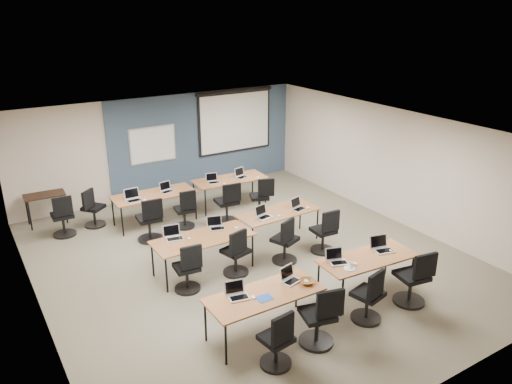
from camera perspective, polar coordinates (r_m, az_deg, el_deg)
floor at (r=10.39m, az=-0.72°, el=-7.61°), size 8.00×9.00×0.02m
ceiling at (r=9.42m, az=-0.79°, el=7.02°), size 8.00×9.00×0.02m
wall_back at (r=13.68m, az=-10.63°, el=5.17°), size 8.00×0.04×2.70m
wall_front at (r=6.80m, az=19.83°, el=-12.38°), size 8.00×0.04×2.70m
wall_left at (r=8.64m, az=-24.19°, el=-5.71°), size 0.04×9.00×2.70m
wall_right at (r=12.27m, az=15.45°, el=2.97°), size 0.04×9.00×2.70m
blue_accent_panel at (r=14.14m, az=-5.86°, el=5.92°), size 5.50×0.04×2.70m
whiteboard at (r=13.49m, az=-11.72°, el=5.31°), size 1.28×0.03×0.98m
projector_screen at (r=14.39m, az=-2.40°, el=8.46°), size 2.40×0.10×1.82m
training_table_front_left at (r=7.89m, az=0.97°, el=-11.81°), size 1.85×0.77×0.73m
training_table_front_right at (r=9.12m, az=12.62°, el=-7.55°), size 1.80×0.75×0.73m
training_table_mid_left at (r=9.67m, az=-6.09°, el=-5.42°), size 1.94×0.81×0.73m
training_table_mid_right at (r=10.79m, az=2.54°, el=-2.48°), size 1.81×0.75×0.73m
training_table_back_left at (r=12.02m, az=-11.58°, el=-0.41°), size 1.93×0.81×0.73m
training_table_back_right at (r=12.82m, az=-2.99°, el=1.34°), size 1.88×0.78×0.73m
laptop_0 at (r=7.76m, az=-2.19°, el=-11.49°), size 0.31×0.27×0.24m
mouse_0 at (r=7.76m, az=-0.30°, el=-11.94°), size 0.07×0.11×0.03m
task_chair_0 at (r=7.42m, az=2.49°, el=-16.98°), size 0.47×0.47×0.96m
laptop_1 at (r=8.18m, az=3.86°, el=-9.72°), size 0.30×0.26×0.23m
mouse_1 at (r=8.20m, az=5.77°, el=-10.08°), size 0.08×0.11×0.04m
task_chair_1 at (r=7.87m, az=7.33°, el=-14.41°), size 0.54×0.54×1.02m
laptop_2 at (r=8.81m, az=9.22°, el=-7.58°), size 0.31×0.27×0.24m
mouse_2 at (r=8.83m, az=11.24°, el=-8.02°), size 0.09×0.12×0.04m
task_chair_2 at (r=8.52m, az=12.80°, el=-11.92°), size 0.51×0.51×0.99m
laptop_3 at (r=9.39m, az=14.18°, el=-6.10°), size 0.35×0.30×0.26m
mouse_3 at (r=9.40m, az=15.14°, el=-6.51°), size 0.09×0.11×0.04m
task_chair_3 at (r=9.16m, az=17.59°, el=-9.78°), size 0.55×0.55×1.03m
laptop_4 at (r=9.67m, az=-9.44°, el=-4.92°), size 0.33×0.28×0.25m
mouse_4 at (r=9.62m, az=-7.67°, el=-5.28°), size 0.07×0.10×0.03m
task_chair_4 at (r=9.20m, az=-7.76°, el=-9.01°), size 0.48×0.48×0.97m
laptop_5 at (r=9.99m, az=-4.59°, el=-3.83°), size 0.31×0.26×0.24m
mouse_5 at (r=9.98m, az=-2.28°, el=-4.10°), size 0.08×0.11×0.04m
task_chair_5 at (r=9.63m, az=-2.27°, el=-7.31°), size 0.50×0.50×0.98m
laptop_6 at (r=10.48m, az=0.78°, el=-2.56°), size 0.31×0.27×0.24m
mouse_6 at (r=10.54m, az=2.62°, el=-2.73°), size 0.06×0.10×0.03m
task_chair_6 at (r=10.08m, az=3.37°, el=-5.96°), size 0.54×0.51×0.99m
laptop_7 at (r=10.92m, az=4.80°, el=-1.65°), size 0.32×0.27×0.24m
mouse_7 at (r=11.02m, az=5.95°, el=-1.75°), size 0.07×0.11×0.04m
task_chair_7 at (r=10.56m, az=7.87°, el=-4.85°), size 0.50×0.50×0.99m
laptop_8 at (r=11.70m, az=-13.87°, el=-0.62°), size 0.35×0.30×0.26m
mouse_8 at (r=11.64m, az=-12.58°, el=-0.90°), size 0.09×0.12×0.04m
task_chair_8 at (r=11.20m, az=-12.00°, el=-3.49°), size 0.55×0.55×1.03m
laptop_9 at (r=12.08m, az=-10.20°, el=0.32°), size 0.30×0.26×0.23m
mouse_9 at (r=11.95m, az=-8.02°, el=-0.03°), size 0.07×0.10×0.03m
task_chair_9 at (r=11.72m, az=-8.06°, el=-2.31°), size 0.46×0.46×0.95m
laptop_10 at (r=12.55m, az=-4.94°, el=1.35°), size 0.30×0.25×0.23m
mouse_10 at (r=12.44m, az=-3.67°, el=0.98°), size 0.09×0.12×0.04m
task_chair_10 at (r=11.87m, az=-3.22°, el=-1.61°), size 0.55×0.55×1.03m
laptop_11 at (r=12.89m, az=-1.73°, el=1.95°), size 0.31×0.27×0.24m
mouse_11 at (r=12.85m, az=0.19°, el=1.68°), size 0.07×0.10×0.03m
task_chair_11 at (r=12.30m, az=0.59°, el=-0.90°), size 0.52×0.49×0.98m
blue_mousepad at (r=7.76m, az=0.99°, el=-12.02°), size 0.25×0.21×0.01m
snack_bowl at (r=8.15m, az=5.87°, el=-10.14°), size 0.36×0.36×0.07m
snack_plate at (r=8.67m, az=10.61°, el=-8.59°), size 0.22×0.22×0.01m
coffee_cup at (r=8.70m, az=10.87°, el=-8.19°), size 0.09×0.09×0.07m
utility_table at (r=12.72m, az=-23.01°, el=-0.65°), size 0.91×0.51×0.75m
spare_chair_a at (r=12.26m, az=-18.16°, el=-2.08°), size 0.56×0.48×0.97m
spare_chair_b at (r=11.99m, az=-21.17°, el=-2.93°), size 0.51×0.51×0.99m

